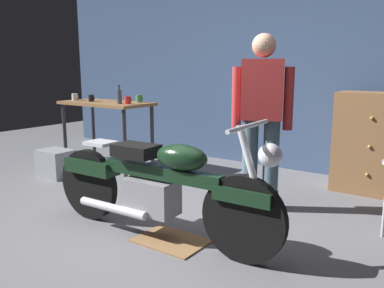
# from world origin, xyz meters

# --- Properties ---
(ground_plane) EXTENTS (12.00, 12.00, 0.00)m
(ground_plane) POSITION_xyz_m (0.00, 0.00, 0.00)
(ground_plane) COLOR slate
(back_wall) EXTENTS (8.00, 0.12, 3.10)m
(back_wall) POSITION_xyz_m (0.00, 2.80, 1.55)
(back_wall) COLOR #384C70
(back_wall) RESTS_ON ground_plane
(workbench) EXTENTS (1.30, 0.64, 0.90)m
(workbench) POSITION_xyz_m (-1.90, 1.43, 0.79)
(workbench) COLOR brown
(workbench) RESTS_ON ground_plane
(motorcycle) EXTENTS (2.19, 0.60, 1.00)m
(motorcycle) POSITION_xyz_m (0.22, 0.01, 0.45)
(motorcycle) COLOR black
(motorcycle) RESTS_ON ground_plane
(person_standing) EXTENTS (0.53, 0.35, 1.67)m
(person_standing) POSITION_xyz_m (0.58, 1.10, 0.93)
(person_standing) COLOR slate
(person_standing) RESTS_ON ground_plane
(wooden_dresser) EXTENTS (0.80, 0.47, 1.10)m
(wooden_dresser) POSITION_xyz_m (1.35, 2.30, 0.55)
(wooden_dresser) COLOR brown
(wooden_dresser) RESTS_ON ground_plane
(drip_tray) EXTENTS (0.56, 0.40, 0.01)m
(drip_tray) POSITION_xyz_m (0.35, 0.01, 0.01)
(drip_tray) COLOR olive
(drip_tray) RESTS_ON ground_plane
(storage_bin) EXTENTS (0.44, 0.32, 0.34)m
(storage_bin) POSITION_xyz_m (-2.05, 0.68, 0.17)
(storage_bin) COLOR gray
(storage_bin) RESTS_ON ground_plane
(mug_green_speckled) EXTENTS (0.12, 0.09, 0.10)m
(mug_green_speckled) POSITION_xyz_m (-1.48, 1.64, 0.95)
(mug_green_speckled) COLOR #3D7F4C
(mug_green_speckled) RESTS_ON workbench
(mug_white_ceramic) EXTENTS (0.12, 0.08, 0.09)m
(mug_white_ceramic) POSITION_xyz_m (-2.45, 1.35, 0.95)
(mug_white_ceramic) COLOR white
(mug_white_ceramic) RESTS_ON workbench
(mug_black_matte) EXTENTS (0.11, 0.07, 0.09)m
(mug_black_matte) POSITION_xyz_m (-2.10, 1.35, 0.95)
(mug_black_matte) COLOR black
(mug_black_matte) RESTS_ON workbench
(mug_red_diner) EXTENTS (0.11, 0.08, 0.10)m
(mug_red_diner) POSITION_xyz_m (-1.41, 1.36, 0.95)
(mug_red_diner) COLOR red
(mug_red_diner) RESTS_ON workbench
(bottle) EXTENTS (0.06, 0.06, 0.24)m
(bottle) POSITION_xyz_m (-1.53, 1.32, 1.00)
(bottle) COLOR #3F4C59
(bottle) RESTS_ON workbench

